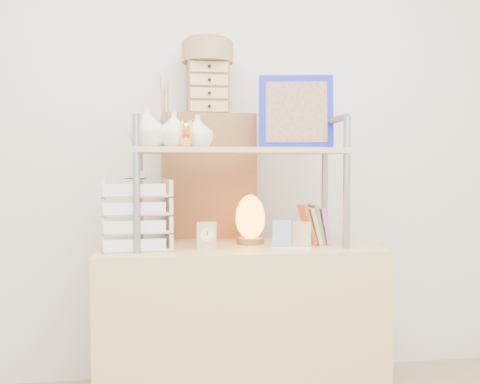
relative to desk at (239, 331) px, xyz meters
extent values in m
cube|color=silver|center=(0.00, 0.50, 0.93)|extent=(3.40, 0.02, 2.60)
cube|color=tan|center=(0.00, 0.00, 0.00)|extent=(1.20, 0.50, 0.75)
cube|color=brown|center=(-0.10, 0.37, 0.30)|extent=(0.46, 0.25, 1.35)
cylinder|color=gray|center=(-0.43, -0.15, 0.65)|extent=(0.03, 0.03, 0.55)
cylinder|color=gray|center=(-0.43, 0.15, 0.65)|extent=(0.03, 0.03, 0.55)
cylinder|color=gray|center=(-0.43, 0.00, 0.93)|extent=(0.03, 0.30, 0.03)
cylinder|color=gray|center=(0.43, -0.15, 0.65)|extent=(0.03, 0.03, 0.55)
cylinder|color=gray|center=(0.43, 0.15, 0.65)|extent=(0.03, 0.03, 0.55)
cylinder|color=gray|center=(0.43, 0.00, 0.93)|extent=(0.03, 0.30, 0.03)
cube|color=tan|center=(0.00, 0.00, 0.79)|extent=(0.90, 0.34, 0.02)
imported|color=silver|center=(-0.39, -0.02, 0.88)|extent=(0.16, 0.16, 0.17)
imported|color=silver|center=(-0.28, 0.00, 0.87)|extent=(0.15, 0.15, 0.15)
imported|color=silver|center=(-0.18, 0.02, 0.87)|extent=(0.14, 0.14, 0.14)
cylinder|color=#2549A0|center=(-0.31, 0.12, 0.85)|extent=(0.07, 0.07, 0.10)
cube|color=#121BAF|center=(0.28, 0.10, 0.97)|extent=(0.34, 0.11, 0.34)
cube|color=brown|center=(0.28, 0.09, 0.97)|extent=(0.28, 0.08, 0.28)
cube|color=#CB5999|center=(0.37, 0.00, 0.46)|extent=(0.05, 0.12, 0.17)
cube|color=#51A35A|center=(0.35, 0.02, 0.46)|extent=(0.05, 0.12, 0.17)
cube|color=tan|center=(0.33, 0.00, 0.46)|extent=(0.06, 0.13, 0.17)
cube|color=#C25B2D|center=(0.31, 0.02, 0.46)|extent=(0.06, 0.14, 0.17)
cube|color=#E0C186|center=(-0.44, -0.02, 0.38)|extent=(0.29, 0.27, 0.01)
cube|color=white|center=(-0.44, -0.14, 0.41)|extent=(0.24, 0.03, 0.05)
cube|color=#E0C186|center=(-0.44, -0.02, 0.45)|extent=(0.29, 0.27, 0.01)
cube|color=white|center=(-0.44, -0.14, 0.48)|extent=(0.24, 0.03, 0.05)
cube|color=#E0C186|center=(-0.44, -0.02, 0.53)|extent=(0.29, 0.27, 0.01)
cube|color=white|center=(-0.44, -0.14, 0.55)|extent=(0.24, 0.03, 0.05)
cube|color=#E0C186|center=(-0.44, -0.02, 0.60)|extent=(0.29, 0.27, 0.01)
cube|color=white|center=(-0.44, -0.14, 0.63)|extent=(0.24, 0.03, 0.05)
cube|color=beige|center=(-0.44, -0.04, 0.68)|extent=(0.08, 0.08, 0.03)
cylinder|color=brown|center=(0.06, 0.05, 0.39)|extent=(0.12, 0.12, 0.03)
ellipsoid|color=orange|center=(0.06, 0.05, 0.50)|extent=(0.14, 0.13, 0.19)
cube|color=tan|center=(-0.15, -0.07, 0.43)|extent=(0.08, 0.05, 0.11)
cylinder|color=white|center=(-0.15, -0.09, 0.44)|extent=(0.06, 0.01, 0.06)
cube|color=white|center=(0.21, -0.11, 0.38)|extent=(0.17, 0.10, 0.01)
cube|color=#215399|center=(0.17, -0.10, 0.44)|extent=(0.08, 0.05, 0.11)
cube|color=tan|center=(0.25, -0.10, 0.43)|extent=(0.08, 0.05, 0.10)
cube|color=brown|center=(-0.10, 0.35, 1.10)|extent=(0.20, 0.15, 0.25)
cube|color=tan|center=(-0.10, 0.27, 1.01)|extent=(0.18, 0.01, 0.05)
cube|color=tan|center=(-0.10, 0.27, 1.07)|extent=(0.18, 0.01, 0.05)
cube|color=tan|center=(-0.10, 0.27, 1.13)|extent=(0.18, 0.01, 0.05)
cube|color=tan|center=(-0.10, 0.27, 1.19)|extent=(0.18, 0.01, 0.05)
cylinder|color=olive|center=(-0.10, 0.35, 1.28)|extent=(0.25, 0.25, 0.10)
camera|label=1|loc=(-0.34, -2.28, 0.71)|focal=40.00mm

